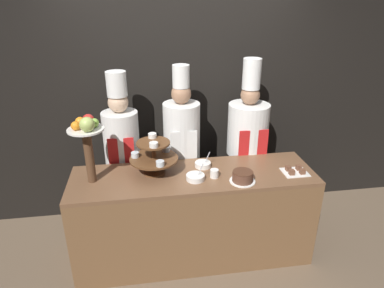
{
  "coord_description": "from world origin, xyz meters",
  "views": [
    {
      "loc": [
        -0.41,
        -2.3,
        2.35
      ],
      "look_at": [
        0.0,
        0.42,
        1.13
      ],
      "focal_mm": 32.0,
      "sensor_mm": 36.0,
      "label": 1
    }
  ],
  "objects_px": {
    "chef_left": "(122,149)",
    "chef_center_left": "(182,145)",
    "cake_square_tray": "(295,171)",
    "chef_center_right": "(247,142)",
    "cup_white": "(214,173)",
    "tiered_stand": "(154,155)",
    "serving_bowl_far": "(203,164)",
    "fruit_pedestal": "(87,136)",
    "serving_bowl_near": "(195,177)",
    "cake_round": "(243,177)"
  },
  "relations": [
    {
      "from": "fruit_pedestal",
      "to": "cake_round",
      "type": "xyz_separation_m",
      "value": [
        1.25,
        -0.2,
        -0.37
      ]
    },
    {
      "from": "fruit_pedestal",
      "to": "serving_bowl_far",
      "type": "relative_size",
      "value": 4.07
    },
    {
      "from": "cup_white",
      "to": "chef_left",
      "type": "distance_m",
      "value": 0.99
    },
    {
      "from": "chef_center_right",
      "to": "cake_square_tray",
      "type": "bearing_deg",
      "value": -66.97
    },
    {
      "from": "fruit_pedestal",
      "to": "cup_white",
      "type": "height_order",
      "value": "fruit_pedestal"
    },
    {
      "from": "serving_bowl_near",
      "to": "chef_left",
      "type": "distance_m",
      "value": 0.87
    },
    {
      "from": "tiered_stand",
      "to": "serving_bowl_far",
      "type": "relative_size",
      "value": 2.91
    },
    {
      "from": "cake_square_tray",
      "to": "chef_center_left",
      "type": "height_order",
      "value": "chef_center_left"
    },
    {
      "from": "cake_square_tray",
      "to": "chef_center_left",
      "type": "bearing_deg",
      "value": 147.05
    },
    {
      "from": "cake_round",
      "to": "tiered_stand",
      "type": "bearing_deg",
      "value": 159.96
    },
    {
      "from": "serving_bowl_near",
      "to": "cup_white",
      "type": "bearing_deg",
      "value": 5.78
    },
    {
      "from": "chef_center_left",
      "to": "tiered_stand",
      "type": "bearing_deg",
      "value": -124.95
    },
    {
      "from": "serving_bowl_far",
      "to": "chef_center_right",
      "type": "xyz_separation_m",
      "value": [
        0.53,
        0.37,
        0.03
      ]
    },
    {
      "from": "cake_square_tray",
      "to": "chef_left",
      "type": "xyz_separation_m",
      "value": [
        -1.53,
        0.61,
        0.04
      ]
    },
    {
      "from": "cup_white",
      "to": "serving_bowl_far",
      "type": "relative_size",
      "value": 0.5
    },
    {
      "from": "cup_white",
      "to": "serving_bowl_near",
      "type": "relative_size",
      "value": 0.46
    },
    {
      "from": "serving_bowl_far",
      "to": "chef_center_left",
      "type": "bearing_deg",
      "value": 111.62
    },
    {
      "from": "chef_left",
      "to": "chef_center_right",
      "type": "xyz_separation_m",
      "value": [
        1.27,
        -0.0,
        -0.01
      ]
    },
    {
      "from": "cake_round",
      "to": "serving_bowl_far",
      "type": "relative_size",
      "value": 1.5
    },
    {
      "from": "cake_square_tray",
      "to": "chef_center_right",
      "type": "distance_m",
      "value": 0.66
    },
    {
      "from": "chef_center_right",
      "to": "fruit_pedestal",
      "type": "bearing_deg",
      "value": -161.79
    },
    {
      "from": "fruit_pedestal",
      "to": "cake_square_tray",
      "type": "relative_size",
      "value": 2.72
    },
    {
      "from": "serving_bowl_far",
      "to": "cake_square_tray",
      "type": "bearing_deg",
      "value": -16.56
    },
    {
      "from": "serving_bowl_near",
      "to": "cake_square_tray",
      "type": "bearing_deg",
      "value": -0.57
    },
    {
      "from": "serving_bowl_near",
      "to": "serving_bowl_far",
      "type": "bearing_deg",
      "value": 64.67
    },
    {
      "from": "fruit_pedestal",
      "to": "cake_round",
      "type": "relative_size",
      "value": 2.72
    },
    {
      "from": "cake_square_tray",
      "to": "chef_center_left",
      "type": "distance_m",
      "value": 1.12
    },
    {
      "from": "tiered_stand",
      "to": "chef_center_left",
      "type": "xyz_separation_m",
      "value": [
        0.3,
        0.43,
        -0.11
      ]
    },
    {
      "from": "tiered_stand",
      "to": "chef_left",
      "type": "height_order",
      "value": "chef_left"
    },
    {
      "from": "fruit_pedestal",
      "to": "cake_square_tray",
      "type": "height_order",
      "value": "fruit_pedestal"
    },
    {
      "from": "cake_round",
      "to": "chef_left",
      "type": "relative_size",
      "value": 0.13
    },
    {
      "from": "cake_square_tray",
      "to": "serving_bowl_far",
      "type": "xyz_separation_m",
      "value": [
        -0.79,
        0.24,
        0.01
      ]
    },
    {
      "from": "cup_white",
      "to": "cake_round",
      "type": "bearing_deg",
      "value": -26.38
    },
    {
      "from": "tiered_stand",
      "to": "chef_left",
      "type": "distance_m",
      "value": 0.53
    },
    {
      "from": "cup_white",
      "to": "cake_square_tray",
      "type": "xyz_separation_m",
      "value": [
        0.73,
        -0.03,
        -0.02
      ]
    },
    {
      "from": "cake_square_tray",
      "to": "chef_center_right",
      "type": "relative_size",
      "value": 0.12
    },
    {
      "from": "cup_white",
      "to": "serving_bowl_far",
      "type": "distance_m",
      "value": 0.22
    },
    {
      "from": "tiered_stand",
      "to": "fruit_pedestal",
      "type": "distance_m",
      "value": 0.58
    },
    {
      "from": "chef_center_left",
      "to": "cup_white",
      "type": "bearing_deg",
      "value": -70.12
    },
    {
      "from": "cake_round",
      "to": "chef_left",
      "type": "distance_m",
      "value": 1.23
    },
    {
      "from": "fruit_pedestal",
      "to": "chef_center_left",
      "type": "height_order",
      "value": "chef_center_left"
    },
    {
      "from": "chef_left",
      "to": "chef_center_left",
      "type": "xyz_separation_m",
      "value": [
        0.59,
        -0.0,
        0.01
      ]
    },
    {
      "from": "tiered_stand",
      "to": "cake_square_tray",
      "type": "xyz_separation_m",
      "value": [
        1.24,
        -0.18,
        -0.16
      ]
    },
    {
      "from": "chef_left",
      "to": "fruit_pedestal",
      "type": "bearing_deg",
      "value": -115.11
    },
    {
      "from": "cup_white",
      "to": "chef_left",
      "type": "relative_size",
      "value": 0.04
    },
    {
      "from": "tiered_stand",
      "to": "chef_center_left",
      "type": "relative_size",
      "value": 0.24
    },
    {
      "from": "chef_center_right",
      "to": "cake_round",
      "type": "bearing_deg",
      "value": -109.83
    },
    {
      "from": "tiered_stand",
      "to": "cake_round",
      "type": "bearing_deg",
      "value": -20.04
    },
    {
      "from": "serving_bowl_near",
      "to": "serving_bowl_far",
      "type": "height_order",
      "value": "serving_bowl_near"
    },
    {
      "from": "serving_bowl_far",
      "to": "chef_center_right",
      "type": "bearing_deg",
      "value": 35.07
    }
  ]
}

